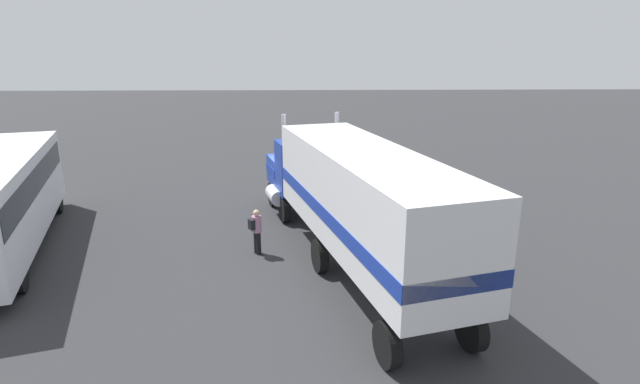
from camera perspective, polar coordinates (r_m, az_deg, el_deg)
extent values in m
plane|color=#2D2D30|center=(22.75, -2.77, -1.86)|extent=(120.00, 120.00, 0.00)
cube|color=silver|center=(21.28, 6.61, -3.25)|extent=(4.29, 1.31, 0.01)
cube|color=silver|center=(22.31, 14.41, -2.74)|extent=(4.31, 1.22, 0.01)
cube|color=#193399|center=(22.69, -2.53, 2.57)|extent=(2.41, 2.89, 1.20)
cube|color=#193399|center=(21.07, -1.44, 2.89)|extent=(2.02, 2.78, 2.20)
cube|color=silver|center=(23.58, -3.11, 3.09)|extent=(0.64, 2.04, 1.08)
cube|color=#193399|center=(22.68, -2.53, 2.72)|extent=(2.42, 2.93, 0.36)
cylinder|color=silver|center=(20.15, -4.05, 3.97)|extent=(0.18, 0.18, 3.40)
cylinder|color=silver|center=(20.75, 1.90, 4.37)|extent=(0.18, 0.18, 3.40)
cube|color=silver|center=(15.12, 5.08, -0.50)|extent=(10.81, 5.32, 2.80)
cube|color=#193399|center=(15.25, 5.04, -2.01)|extent=(10.82, 5.36, 0.44)
cylinder|color=silver|center=(21.50, -5.06, -0.35)|extent=(1.42, 0.97, 0.64)
cylinder|color=black|center=(23.04, -5.33, -0.24)|extent=(1.14, 0.58, 1.10)
cylinder|color=black|center=(23.56, -0.09, 0.21)|extent=(1.14, 0.58, 1.10)
cylinder|color=black|center=(20.89, -4.02, -1.97)|extent=(1.14, 0.58, 1.10)
cylinder|color=black|center=(21.47, 1.71, -1.43)|extent=(1.14, 0.58, 1.10)
cylinder|color=black|center=(16.42, -0.02, -7.21)|extent=(1.14, 0.58, 1.10)
cylinder|color=black|center=(17.15, 7.07, -6.29)|extent=(1.14, 0.58, 1.10)
cylinder|color=black|center=(12.10, 7.63, -16.75)|extent=(1.14, 0.58, 1.10)
cylinder|color=black|center=(13.06, 16.75, -14.64)|extent=(1.14, 0.58, 1.10)
cylinder|color=black|center=(18.00, -7.21, -5.64)|extent=(0.18, 0.18, 0.82)
cylinder|color=black|center=(17.88, -6.98, -5.79)|extent=(0.18, 0.18, 0.82)
cylinder|color=#A5728C|center=(17.69, -7.18, -3.62)|extent=(0.34, 0.34, 0.58)
sphere|color=tan|center=(17.56, -7.22, -2.38)|extent=(0.23, 0.23, 0.23)
cube|color=black|center=(17.59, -7.75, -3.65)|extent=(0.30, 0.28, 0.36)
cylinder|color=black|center=(24.81, -27.57, -0.99)|extent=(1.04, 0.57, 1.00)
cylinder|color=black|center=(17.57, -30.87, -8.24)|extent=(1.04, 0.57, 1.00)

